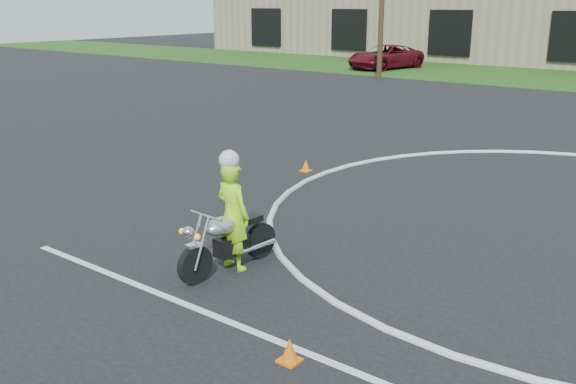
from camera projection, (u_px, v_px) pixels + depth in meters
The scene contains 5 objects.
ground at pixel (535, 275), 9.83m from camera, with size 120.00×120.00×0.00m, color black.
primary_motorcycle at pixel (227, 240), 9.87m from camera, with size 0.68×1.96×1.03m.
rider_primary_grp at pixel (233, 212), 9.85m from camera, with size 0.66×0.46×1.91m.
pickup_grp at pixel (385, 57), 39.71m from camera, with size 3.34×5.60×1.46m.
warehouse at pixel (472, 0), 49.47m from camera, with size 41.00×17.00×8.30m.
Camera 1 is at (2.58, -9.48, 4.03)m, focal length 40.00 mm.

